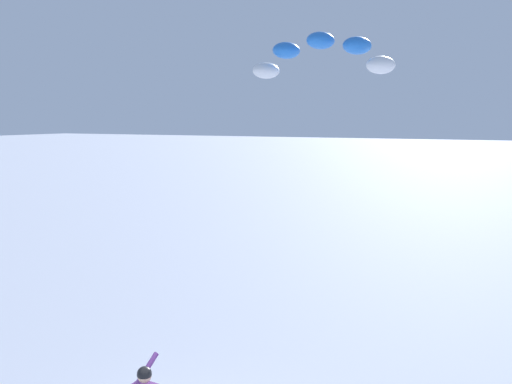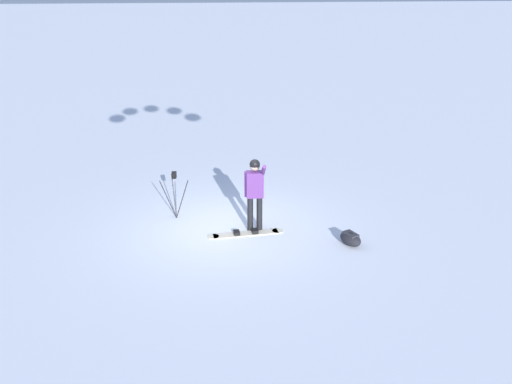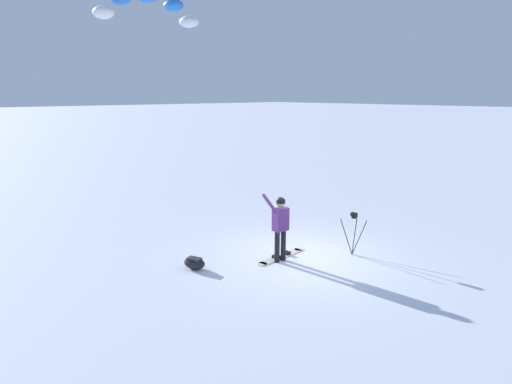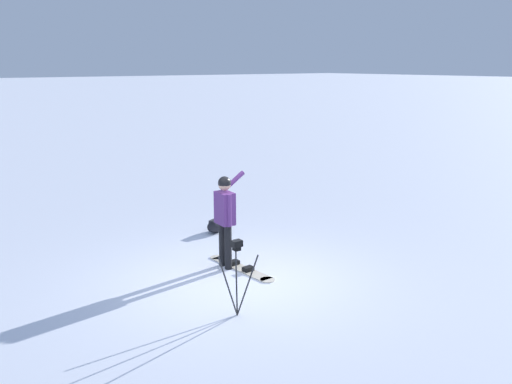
# 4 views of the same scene
# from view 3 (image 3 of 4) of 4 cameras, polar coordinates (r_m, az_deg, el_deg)

# --- Properties ---
(ground_plane) EXTENTS (300.00, 300.00, 0.00)m
(ground_plane) POSITION_cam_3_polar(r_m,az_deg,el_deg) (12.23, 6.08, -8.52)
(ground_plane) COLOR white
(snowboarder) EXTENTS (0.47, 0.70, 1.82)m
(snowboarder) POSITION_cam_3_polar(r_m,az_deg,el_deg) (11.55, 3.23, -3.96)
(snowboarder) COLOR black
(snowboarder) RESTS_ON ground_plane
(snowboard) EXTENTS (1.83, 0.35, 0.10)m
(snowboard) POSITION_cam_3_polar(r_m,az_deg,el_deg) (12.18, 3.38, -8.43)
(snowboard) COLOR beige
(snowboard) RESTS_ON ground_plane
(traction_kite) EXTENTS (4.04, 1.26, 1.15)m
(traction_kite) POSITION_cam_3_polar(r_m,az_deg,el_deg) (17.35, -14.04, 22.62)
(traction_kite) COLOR white
(gear_bag_large) EXTENTS (0.54, 0.68, 0.31)m
(gear_bag_large) POSITION_cam_3_polar(r_m,az_deg,el_deg) (11.45, -8.14, -9.25)
(gear_bag_large) COLOR black
(gear_bag_large) RESTS_ON ground_plane
(camera_tripod) EXTENTS (0.72, 0.62, 1.23)m
(camera_tripod) POSITION_cam_3_polar(r_m,az_deg,el_deg) (12.36, 12.79, -4.21)
(camera_tripod) COLOR #262628
(camera_tripod) RESTS_ON ground_plane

